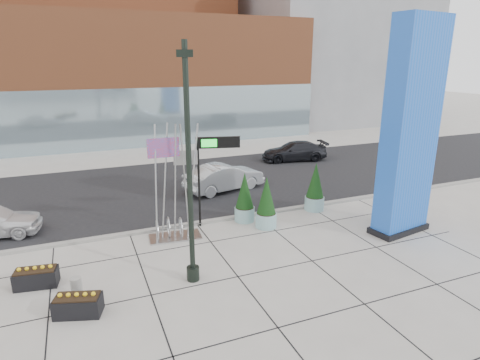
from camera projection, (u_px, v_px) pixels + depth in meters
name	position (u px, v px, depth m)	size (l,w,h in m)	color
ground	(202.00, 269.00, 14.43)	(160.00, 160.00, 0.00)	#9E9991
street_asphalt	(151.00, 189.00, 23.29)	(80.00, 12.00, 0.02)	black
curb_edge	(175.00, 226.00, 17.96)	(80.00, 0.30, 0.12)	gray
tower_podium	(125.00, 79.00, 37.14)	(34.00, 10.00, 11.00)	#A65630
tower_glass_front	(135.00, 118.00, 33.75)	(34.00, 0.60, 5.00)	#8CA5B2
building_grey_parking	(325.00, 45.00, 49.67)	(20.00, 18.00, 18.00)	slate
blue_pylon	(410.00, 134.00, 16.42)	(2.84, 1.61, 8.93)	blue
lamp_post	(190.00, 191.00, 12.81)	(0.53, 0.43, 7.79)	black
public_art_sculpture	(174.00, 209.00, 16.64)	(2.24, 1.28, 4.87)	#AAABAE
concrete_bollard	(77.00, 288.00, 12.62)	(0.35, 0.35, 0.68)	gray
overhead_street_sign	(213.00, 149.00, 17.45)	(1.89, 0.65, 4.06)	black
round_planter_east	(315.00, 188.00, 19.85)	(0.97, 0.97, 2.41)	#8FBDC0
round_planter_mid	(245.00, 198.00, 18.47)	(0.93, 0.93, 2.34)	#8FBDC0
round_planter_west	(266.00, 204.00, 17.75)	(0.94, 0.94, 2.36)	#8FBDC0
box_planter_north	(36.00, 277.00, 13.26)	(1.42, 0.87, 0.73)	black
box_planter_south	(78.00, 304.00, 11.76)	(1.47, 1.04, 0.73)	black
car_silver_mid	(224.00, 177.00, 22.93)	(1.63, 4.68, 1.54)	#B7BABF
car_dark_east	(294.00, 151.00, 29.83)	(1.96, 4.81, 1.40)	black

